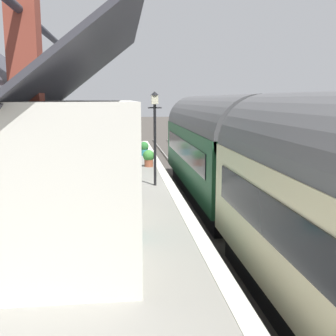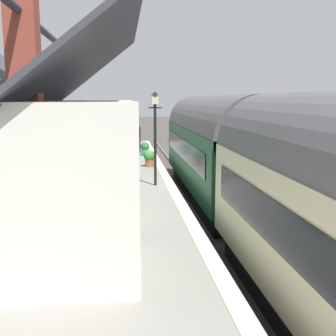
# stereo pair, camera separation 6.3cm
# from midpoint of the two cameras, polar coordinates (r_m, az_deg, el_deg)

# --- Properties ---
(ground_plane) EXTENTS (160.00, 160.00, 0.00)m
(ground_plane) POSITION_cam_midpoint_polar(r_m,az_deg,el_deg) (15.47, 4.61, -5.92)
(ground_plane) COLOR #423D38
(platform) EXTENTS (32.00, 5.68, 0.98)m
(platform) POSITION_cam_midpoint_polar(r_m,az_deg,el_deg) (15.08, -9.86, -4.52)
(platform) COLOR gray
(platform) RESTS_ON ground
(platform_edge_coping) EXTENTS (32.00, 0.36, 0.02)m
(platform_edge_coping) POSITION_cam_midpoint_polar(r_m,az_deg,el_deg) (15.05, 0.25, -2.46)
(platform_edge_coping) COLOR beige
(platform_edge_coping) RESTS_ON platform
(rail_near) EXTENTS (52.00, 0.08, 0.14)m
(rail_near) POSITION_cam_midpoint_polar(r_m,az_deg,el_deg) (15.84, 10.40, -5.42)
(rail_near) COLOR gray
(rail_near) RESTS_ON ground
(rail_far) EXTENTS (52.00, 0.08, 0.14)m
(rail_far) POSITION_cam_midpoint_polar(r_m,az_deg,el_deg) (15.48, 5.27, -5.65)
(rail_far) COLOR gray
(rail_far) RESTS_ON ground
(train) EXTENTS (21.14, 2.73, 4.32)m
(train) POSITION_cam_midpoint_polar(r_m,az_deg,el_deg) (12.03, 12.08, 0.19)
(train) COLOR black
(train) RESTS_ON ground
(station_building) EXTENTS (6.53, 4.42, 6.24)m
(station_building) POSITION_cam_midpoint_polar(r_m,az_deg,el_deg) (9.31, -17.75, 0.17)
(station_building) COLOR silver
(station_building) RESTS_ON platform
(bench_platform_end) EXTENTS (1.42, 0.49, 0.88)m
(bench_platform_end) POSITION_cam_midpoint_polar(r_m,az_deg,el_deg) (22.62, -6.94, 2.80)
(bench_platform_end) COLOR teal
(bench_platform_end) RESTS_ON platform
(bench_by_lamp) EXTENTS (1.41, 0.48, 0.88)m
(bench_by_lamp) POSITION_cam_midpoint_polar(r_m,az_deg,el_deg) (20.70, -6.95, 2.15)
(bench_by_lamp) COLOR teal
(bench_by_lamp) RESTS_ON platform
(bench_mid_platform) EXTENTS (1.41, 0.46, 0.88)m
(bench_mid_platform) POSITION_cam_midpoint_polar(r_m,az_deg,el_deg) (18.83, -6.71, 1.40)
(bench_mid_platform) COLOR teal
(bench_mid_platform) RESTS_ON platform
(bench_near_building) EXTENTS (1.41, 0.47, 0.88)m
(bench_near_building) POSITION_cam_midpoint_polar(r_m,az_deg,el_deg) (16.68, -6.95, 0.31)
(bench_near_building) COLOR teal
(bench_near_building) RESTS_ON platform
(planter_edge_far) EXTENTS (0.97, 0.32, 0.63)m
(planter_edge_far) POSITION_cam_midpoint_polar(r_m,az_deg,el_deg) (17.25, -14.74, -0.21)
(planter_edge_far) COLOR gray
(planter_edge_far) RESTS_ON platform
(planter_bench_left) EXTENTS (0.52, 0.52, 0.90)m
(planter_bench_left) POSITION_cam_midpoint_polar(r_m,az_deg,el_deg) (25.91, -7.24, 3.70)
(planter_bench_left) COLOR teal
(planter_bench_left) RESTS_ON platform
(planter_edge_near) EXTENTS (0.91, 0.32, 0.61)m
(planter_edge_near) POSITION_cam_midpoint_polar(r_m,az_deg,el_deg) (16.01, -15.58, -1.05)
(planter_edge_near) COLOR teal
(planter_edge_near) RESTS_ON platform
(planter_under_sign) EXTENTS (0.55, 0.55, 0.83)m
(planter_under_sign) POSITION_cam_midpoint_polar(r_m,az_deg,el_deg) (19.18, -2.84, 1.49)
(planter_under_sign) COLOR #9E5138
(planter_under_sign) RESTS_ON platform
(planter_bench_right) EXTENTS (0.50, 0.50, 0.79)m
(planter_bench_right) POSITION_cam_midpoint_polar(r_m,az_deg,el_deg) (22.99, -3.47, 2.80)
(planter_bench_right) COLOR teal
(planter_bench_right) RESTS_ON platform
(lamp_post_platform) EXTENTS (0.32, 0.50, 3.46)m
(lamp_post_platform) POSITION_cam_midpoint_polar(r_m,az_deg,el_deg) (14.77, -2.01, 6.80)
(lamp_post_platform) COLOR black
(lamp_post_platform) RESTS_ON platform
(station_sign_board) EXTENTS (0.96, 0.06, 1.57)m
(station_sign_board) POSITION_cam_midpoint_polar(r_m,az_deg,el_deg) (24.14, -4.23, 4.98)
(station_sign_board) COLOR black
(station_sign_board) RESTS_ON platform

